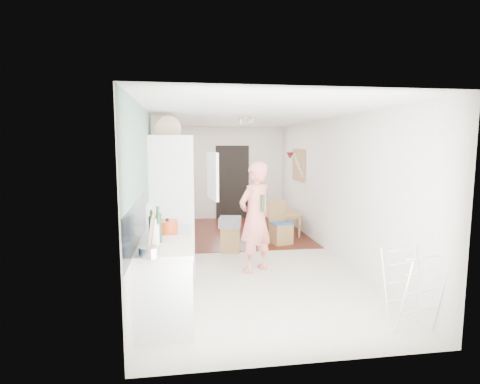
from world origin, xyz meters
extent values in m
cube|color=beige|center=(0.00, 0.00, 0.00)|extent=(3.20, 7.00, 0.01)
cube|color=#572014|center=(0.00, 1.85, 0.01)|extent=(3.20, 3.30, 0.01)
cube|color=slate|center=(-1.59, -2.00, 1.85)|extent=(0.02, 3.00, 1.30)
cube|color=black|center=(-1.59, -2.55, 1.15)|extent=(0.02, 1.90, 0.50)
cube|color=black|center=(0.20, 3.48, 1.00)|extent=(0.90, 0.04, 2.00)
cube|color=white|center=(-1.30, -2.55, 0.43)|extent=(0.60, 0.90, 0.86)
cube|color=silver|center=(-1.30, -2.55, 0.89)|extent=(0.62, 0.92, 0.06)
cube|color=white|center=(-1.30, -1.80, 0.44)|extent=(0.60, 0.60, 0.88)
cube|color=#B4B5B7|center=(-1.30, -1.80, 0.90)|extent=(0.60, 0.60, 0.04)
cube|color=white|center=(-1.27, -0.78, 1.07)|extent=(0.66, 0.66, 2.15)
cube|color=white|center=(-0.66, -1.08, 1.55)|extent=(0.14, 0.56, 0.70)
cube|color=white|center=(-0.96, -0.78, 1.55)|extent=(0.02, 0.52, 0.66)
cube|color=tan|center=(1.58, 1.90, 1.55)|extent=(0.03, 0.90, 0.70)
cube|color=#A97D40|center=(1.57, 1.90, 1.55)|extent=(0.00, 0.94, 0.74)
cone|color=maroon|center=(1.54, 2.55, 1.75)|extent=(0.18, 0.18, 0.16)
imported|color=#E37666|center=(0.02, -0.90, 1.04)|extent=(0.90, 0.84, 2.07)
imported|color=#A97D40|center=(1.05, 1.71, 0.21)|extent=(0.70, 1.23, 0.43)
cube|color=gray|center=(-0.24, 0.32, 0.56)|extent=(0.48, 0.48, 0.18)
cylinder|color=#C63D13|center=(-1.29, -1.97, 1.00)|extent=(0.32, 0.32, 0.15)
cylinder|color=#B4B5B7|center=(-1.41, -2.98, 0.97)|extent=(0.22, 0.22, 0.10)
cylinder|color=#1B4221|center=(0.11, -1.03, 1.12)|extent=(0.06, 0.06, 0.26)
cylinder|color=#1B4221|center=(-1.37, -2.42, 1.08)|extent=(0.09, 0.09, 0.33)
cylinder|color=#1B4221|center=(-1.45, -2.34, 1.06)|extent=(0.08, 0.08, 0.29)
cylinder|color=silver|center=(-1.39, -2.58, 1.04)|extent=(0.12, 0.12, 0.24)
cylinder|color=tan|center=(-1.44, -2.02, 1.03)|extent=(0.06, 0.06, 0.21)
cylinder|color=tan|center=(-1.45, -2.10, 1.03)|extent=(0.07, 0.07, 0.22)
camera|label=1|loc=(-1.05, -6.61, 2.00)|focal=28.00mm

